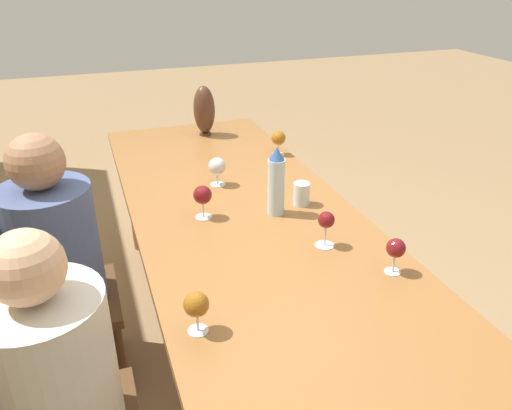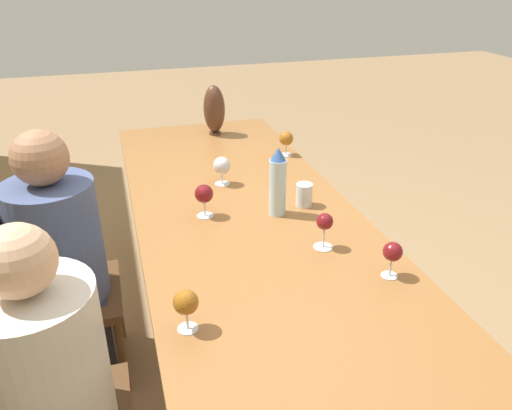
# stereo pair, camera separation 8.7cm
# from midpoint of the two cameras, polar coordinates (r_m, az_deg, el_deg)

# --- Properties ---
(ground_plane) EXTENTS (14.00, 14.00, 0.00)m
(ground_plane) POSITION_cam_midpoint_polar(r_m,az_deg,el_deg) (2.56, -0.02, -16.34)
(ground_plane) COLOR #937551
(dining_table) EXTENTS (2.52, 0.91, 0.78)m
(dining_table) POSITION_cam_midpoint_polar(r_m,az_deg,el_deg) (2.14, -0.03, -2.37)
(dining_table) COLOR #936033
(dining_table) RESTS_ON ground_plane
(water_bottle) EXTENTS (0.07, 0.07, 0.29)m
(water_bottle) POSITION_cam_midpoint_polar(r_m,az_deg,el_deg) (2.03, 3.73, 2.56)
(water_bottle) COLOR silver
(water_bottle) RESTS_ON dining_table
(water_tumbler) EXTENTS (0.07, 0.07, 0.10)m
(water_tumbler) POSITION_cam_midpoint_polar(r_m,az_deg,el_deg) (2.15, 6.67, 1.15)
(water_tumbler) COLOR silver
(water_tumbler) RESTS_ON dining_table
(vase) EXTENTS (0.13, 0.13, 0.30)m
(vase) POSITION_cam_midpoint_polar(r_m,az_deg,el_deg) (3.00, -3.96, 10.84)
(vase) COLOR #4C2D1E
(vase) RESTS_ON dining_table
(wine_glass_0) EXTENTS (0.07, 0.07, 0.14)m
(wine_glass_0) POSITION_cam_midpoint_polar(r_m,az_deg,el_deg) (1.82, 9.21, -2.09)
(wine_glass_0) COLOR silver
(wine_glass_0) RESTS_ON dining_table
(wine_glass_1) EXTENTS (0.08, 0.08, 0.14)m
(wine_glass_1) POSITION_cam_midpoint_polar(r_m,az_deg,el_deg) (2.02, -4.72, 1.13)
(wine_glass_1) COLOR silver
(wine_glass_1) RESTS_ON dining_table
(wine_glass_2) EXTENTS (0.08, 0.08, 0.13)m
(wine_glass_2) POSITION_cam_midpoint_polar(r_m,az_deg,el_deg) (2.32, -2.86, 4.46)
(wine_glass_2) COLOR silver
(wine_glass_2) RESTS_ON dining_table
(wine_glass_3) EXTENTS (0.07, 0.07, 0.13)m
(wine_glass_3) POSITION_cam_midpoint_polar(r_m,az_deg,el_deg) (1.72, 16.76, -5.25)
(wine_glass_3) COLOR silver
(wine_glass_3) RESTS_ON dining_table
(wine_glass_4) EXTENTS (0.07, 0.07, 0.13)m
(wine_glass_4) POSITION_cam_midpoint_polar(r_m,az_deg,el_deg) (1.43, -6.27, -11.12)
(wine_glass_4) COLOR silver
(wine_glass_4) RESTS_ON dining_table
(wine_glass_5) EXTENTS (0.08, 0.08, 0.13)m
(wine_glass_5) POSITION_cam_midpoint_polar(r_m,az_deg,el_deg) (2.69, 4.40, 7.53)
(wine_glass_5) COLOR silver
(wine_glass_5) RESTS_ON dining_table
(chair_far) EXTENTS (0.44, 0.44, 0.88)m
(chair_far) POSITION_cam_midpoint_polar(r_m,az_deg,el_deg) (2.30, -21.53, -9.10)
(chair_far) COLOR brown
(chair_far) RESTS_ON ground_plane
(person_near) EXTENTS (0.36, 0.36, 1.15)m
(person_near) POSITION_cam_midpoint_polar(r_m,az_deg,el_deg) (1.66, -20.55, -18.79)
(person_near) COLOR #2D2D38
(person_near) RESTS_ON ground_plane
(person_far) EXTENTS (0.36, 0.36, 1.17)m
(person_far) POSITION_cam_midpoint_polar(r_m,az_deg,el_deg) (2.21, -20.02, -5.66)
(person_far) COLOR #2D2D38
(person_far) RESTS_ON ground_plane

